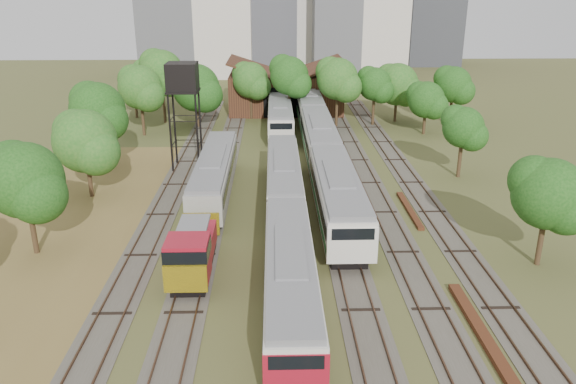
{
  "coord_description": "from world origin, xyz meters",
  "views": [
    {
      "loc": [
        -2.86,
        -24.18,
        17.28
      ],
      "look_at": [
        -1.79,
        16.04,
        2.5
      ],
      "focal_mm": 35.0,
      "sensor_mm": 36.0,
      "label": 1
    }
  ],
  "objects_px": {
    "shunter_locomotive": "(192,253)",
    "water_tower": "(182,80)",
    "railcar_red_set": "(286,218)",
    "railcar_green_set": "(319,139)"
  },
  "relations": [
    {
      "from": "shunter_locomotive",
      "to": "water_tower",
      "type": "relative_size",
      "value": 0.77
    },
    {
      "from": "water_tower",
      "to": "railcar_red_set",
      "type": "bearing_deg",
      "value": -61.83
    },
    {
      "from": "railcar_red_set",
      "to": "railcar_green_set",
      "type": "relative_size",
      "value": 0.66
    },
    {
      "from": "railcar_green_set",
      "to": "shunter_locomotive",
      "type": "distance_m",
      "value": 27.58
    },
    {
      "from": "railcar_green_set",
      "to": "water_tower",
      "type": "height_order",
      "value": "water_tower"
    },
    {
      "from": "railcar_green_set",
      "to": "shunter_locomotive",
      "type": "relative_size",
      "value": 6.43
    },
    {
      "from": "water_tower",
      "to": "railcar_green_set",
      "type": "bearing_deg",
      "value": 12.14
    },
    {
      "from": "railcar_green_set",
      "to": "railcar_red_set",
      "type": "bearing_deg",
      "value": -100.91
    },
    {
      "from": "railcar_red_set",
      "to": "shunter_locomotive",
      "type": "xyz_separation_m",
      "value": [
        -6.0,
        -4.94,
        -0.26
      ]
    },
    {
      "from": "water_tower",
      "to": "shunter_locomotive",
      "type": "bearing_deg",
      "value": -81.13
    }
  ]
}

